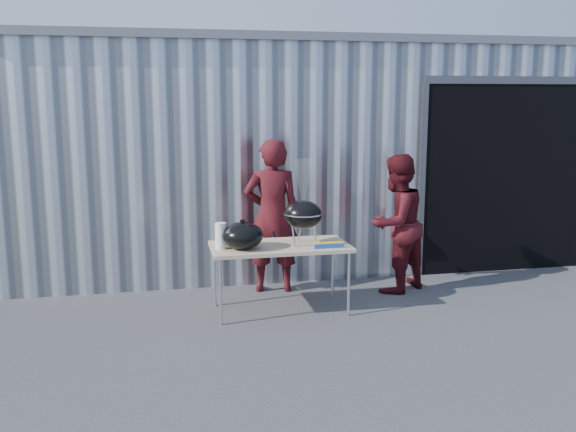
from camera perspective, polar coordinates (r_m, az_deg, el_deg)
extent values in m
plane|color=#3C3C3E|center=(6.60, 0.60, -10.18)|extent=(80.00, 80.00, 0.00)
cube|color=silver|center=(10.97, -0.62, 6.18)|extent=(8.00, 6.00, 3.00)
cube|color=slate|center=(10.96, -0.63, 14.28)|extent=(8.20, 6.20, 0.10)
cube|color=black|center=(9.57, 17.23, 3.56)|extent=(2.40, 1.20, 2.50)
cube|color=#4C4C51|center=(9.02, 19.47, 11.32)|extent=(2.52, 0.08, 0.10)
cube|color=tan|center=(6.99, -0.71, -2.74)|extent=(1.50, 0.75, 0.04)
cylinder|color=silver|center=(6.69, -6.02, -6.74)|extent=(0.03, 0.03, 0.71)
cylinder|color=silver|center=(6.96, 5.42, -6.05)|extent=(0.03, 0.03, 0.71)
cylinder|color=silver|center=(7.29, -6.54, -5.29)|extent=(0.03, 0.03, 0.71)
cylinder|color=silver|center=(7.54, 4.00, -4.72)|extent=(0.03, 0.03, 0.71)
ellipsoid|color=black|center=(6.93, 1.35, 0.12)|extent=(0.41, 0.41, 0.31)
cylinder|color=silver|center=(6.93, 1.35, 0.21)|extent=(0.42, 0.42, 0.02)
cylinder|color=silver|center=(6.93, 1.35, 0.31)|extent=(0.40, 0.40, 0.01)
cylinder|color=silver|center=(7.11, 1.08, -1.36)|extent=(0.02, 0.02, 0.24)
cylinder|color=silver|center=(6.88, 0.49, -1.76)|extent=(0.02, 0.02, 0.24)
cylinder|color=silver|center=(6.94, 2.45, -1.67)|extent=(0.02, 0.02, 0.24)
cylinder|color=#BF6444|center=(6.90, 0.30, 0.39)|extent=(0.02, 0.14, 0.02)
cylinder|color=#BF6444|center=(6.90, 0.54, 0.40)|extent=(0.02, 0.14, 0.02)
cylinder|color=#BF6444|center=(6.91, 0.77, 0.40)|extent=(0.02, 0.14, 0.02)
cylinder|color=#BF6444|center=(6.92, 1.00, 0.41)|extent=(0.02, 0.14, 0.02)
cylinder|color=#BF6444|center=(6.92, 1.23, 0.42)|extent=(0.02, 0.14, 0.02)
cylinder|color=#BF6444|center=(6.93, 1.47, 0.43)|extent=(0.02, 0.14, 0.02)
cylinder|color=#BF6444|center=(6.93, 1.70, 0.44)|extent=(0.02, 0.14, 0.02)
cylinder|color=#BF6444|center=(6.94, 1.93, 0.45)|extent=(0.02, 0.14, 0.02)
cylinder|color=#BF6444|center=(6.95, 2.16, 0.46)|extent=(0.02, 0.14, 0.02)
cylinder|color=#BF6444|center=(6.96, 2.39, 0.46)|extent=(0.02, 0.14, 0.02)
cone|color=silver|center=(6.88, 1.36, 2.77)|extent=(0.20, 0.20, 0.55)
ellipsoid|color=black|center=(6.79, -4.07, -1.75)|extent=(0.44, 0.44, 0.29)
cylinder|color=black|center=(6.76, -4.08, -0.44)|extent=(0.05, 0.05, 0.03)
cylinder|color=white|center=(6.81, -5.99, -1.77)|extent=(0.12, 0.12, 0.28)
cube|color=white|center=(7.08, -5.39, -2.03)|extent=(0.20, 0.15, 0.10)
cube|color=#1B42B3|center=(6.85, 3.65, -2.65)|extent=(0.32, 0.06, 0.05)
cube|color=yellow|center=(6.84, 3.66, -2.39)|extent=(0.32, 0.06, 0.01)
imported|color=#450F14|center=(7.71, -1.42, 0.01)|extent=(0.73, 0.53, 1.85)
imported|color=#450F14|center=(7.82, 9.58, -0.67)|extent=(1.02, 0.96, 1.67)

